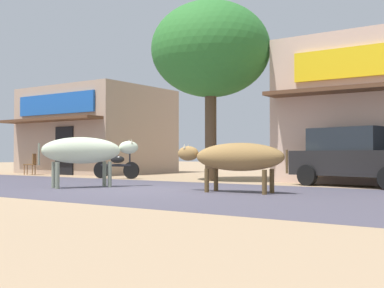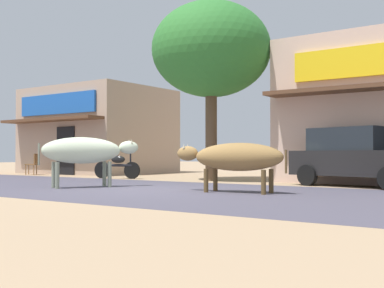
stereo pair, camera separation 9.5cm
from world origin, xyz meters
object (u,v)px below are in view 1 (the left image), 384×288
cow_far_dark (236,157)px  cafe_chair_near_tree (32,163)px  parked_hatchback_car (358,156)px  parked_motorcycle (117,166)px  cow_near_brown (84,151)px  roadside_tree (211,50)px

cow_far_dark → cafe_chair_near_tree: (-12.31, 3.66, -0.31)m
parked_hatchback_car → cow_far_dark: (-1.71, -3.89, -0.01)m
parked_motorcycle → cow_near_brown: cow_near_brown is taller
parked_motorcycle → cafe_chair_near_tree: bearing=175.7°
parked_motorcycle → cow_near_brown: (2.62, -4.05, 0.52)m
cow_far_dark → roadside_tree: bearing=129.0°
parked_hatchback_car → parked_motorcycle: parked_hatchback_car is taller
roadside_tree → cow_near_brown: bearing=-101.1°
parked_motorcycle → cow_near_brown: size_ratio=0.70×
cow_near_brown → roadside_tree: bearing=78.9°
parked_motorcycle → cow_far_dark: bearing=-25.4°
roadside_tree → parked_motorcycle: bearing=-167.2°
parked_hatchback_car → cow_near_brown: bearing=-141.8°
parked_motorcycle → cow_far_dark: 7.61m
roadside_tree → parked_hatchback_car: bearing=-2.1°
roadside_tree → cow_near_brown: 6.04m
cow_near_brown → cafe_chair_near_tree: size_ratio=2.81×
parked_hatchback_car → cow_near_brown: (-5.95, -4.68, 0.15)m
parked_hatchback_car → cafe_chair_near_tree: size_ratio=4.38×
parked_motorcycle → cow_near_brown: 4.85m
roadside_tree → parked_hatchback_car: roadside_tree is taller
parked_hatchback_car → parked_motorcycle: (-8.57, -0.63, -0.37)m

